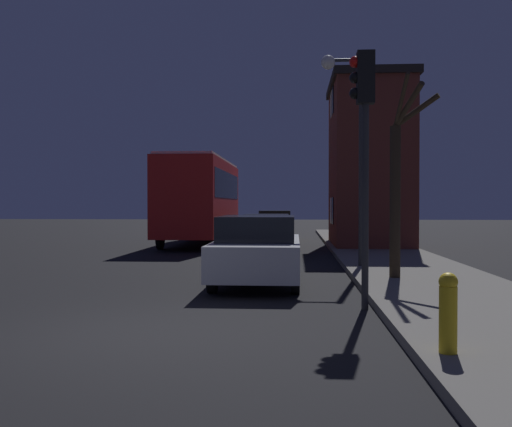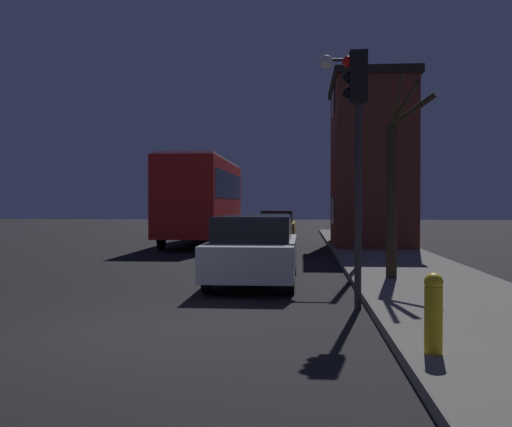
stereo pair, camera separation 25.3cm
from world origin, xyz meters
name	(u,v)px [view 1 (the left image)]	position (x,y,z in m)	size (l,w,h in m)	color
ground_plane	(135,334)	(0.00, 0.00, 0.00)	(120.00, 120.00, 0.00)	black
brick_building	(369,162)	(5.31, 16.25, 3.58)	(3.27, 5.52, 6.83)	brown
streetlamp	(350,125)	(3.71, 7.78, 3.97)	(1.16, 0.38, 5.71)	#28282B
traffic_light	(364,125)	(3.41, 2.12, 3.19)	(0.43, 0.24, 4.45)	#28282B
bare_tree	(398,183)	(4.55, 5.25, 2.29)	(1.03, 1.38, 4.41)	#2D2319
bus	(201,195)	(-2.03, 17.76, 2.26)	(2.49, 9.30, 3.82)	red
car_near_lane	(258,249)	(1.39, 5.22, 0.79)	(1.87, 4.80, 1.55)	#B7BABF
car_mid_lane	(267,233)	(1.23, 12.67, 0.78)	(1.74, 3.80, 1.46)	black
car_far_lane	(275,225)	(1.26, 20.70, 0.77)	(1.71, 4.76, 1.51)	olive
fire_hydrant	(448,311)	(3.95, -1.33, 0.62)	(0.21, 0.21, 0.91)	gold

